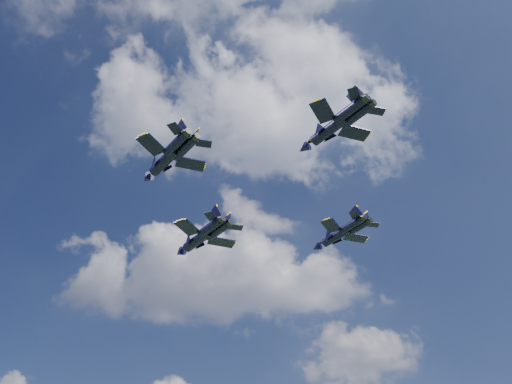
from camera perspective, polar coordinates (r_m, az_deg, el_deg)
The scene contains 4 objects.
jet_lead at distance 97.47m, azimuth -6.84°, elevation -5.54°, with size 15.27×15.50×4.19m.
jet_left at distance 76.59m, azimuth -10.57°, elevation 3.35°, with size 12.79×13.31×3.55m.
jet_right at distance 95.73m, azimuth 8.96°, elevation -5.08°, with size 12.75×13.39×3.56m.
jet_slot at distance 73.53m, azimuth 8.11°, elevation 6.92°, with size 12.76×13.01×3.51m.
Camera 1 is at (10.90, -62.49, 3.15)m, focal length 35.00 mm.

